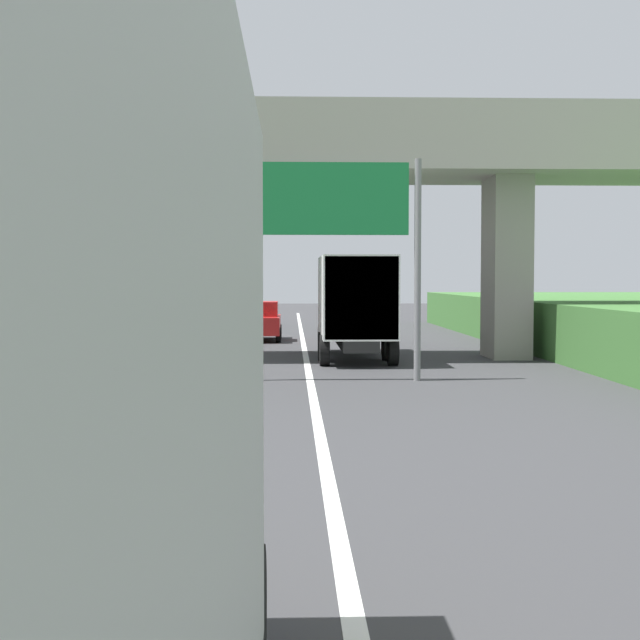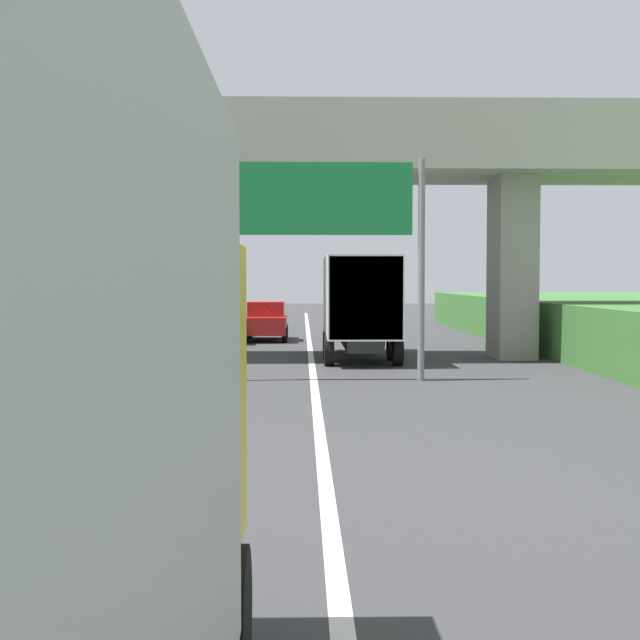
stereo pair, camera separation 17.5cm
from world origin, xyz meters
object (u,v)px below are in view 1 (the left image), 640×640
Objects in this scene: truck_green at (215,293)px; truck_black at (354,302)px; construction_barrel_5 at (43,372)px; overhead_highway_sign at (310,215)px; truck_silver at (188,297)px; car_red at (260,321)px.

truck_green and truck_black have the same top height.
truck_black reaches higher than construction_barrel_5.
overhead_highway_sign is 0.81× the size of truck_silver.
truck_green reaches higher than car_red.
overhead_highway_sign is at bearing 15.10° from construction_barrel_5.
truck_silver is (-0.24, -11.09, 0.00)m from truck_green.
overhead_highway_sign is 6.53× the size of construction_barrel_5.
car_red is (-3.49, 9.00, -1.08)m from truck_black.
overhead_highway_sign is at bearing -104.21° from truck_black.
truck_silver is at bearing 125.83° from truck_black.
overhead_highway_sign reaches higher than construction_barrel_5.
truck_silver is at bearing 85.28° from construction_barrel_5.
overhead_highway_sign is at bearing -83.01° from car_red.
truck_black is 9.72m from car_red.
construction_barrel_5 is (-6.52, -1.76, -3.92)m from overhead_highway_sign.
overhead_highway_sign reaches higher than car_red.
overhead_highway_sign is 27.24m from truck_green.
construction_barrel_5 is at bearing -164.90° from overhead_highway_sign.
truck_green is 1.00× the size of truck_silver.
construction_barrel_5 is at bearing -93.37° from truck_green.
truck_black is (6.45, -20.36, 0.00)m from truck_green.
overhead_highway_sign is 0.81× the size of truck_black.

